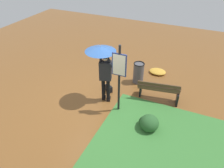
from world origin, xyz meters
name	(u,v)px	position (x,y,z in m)	size (l,w,h in m)	color
ground_plane	(100,101)	(0.00, 0.00, 0.00)	(18.00, 18.00, 0.00)	brown
grass_verge	(182,161)	(-2.99, 1.34, 0.03)	(4.80, 4.00, 0.05)	#387533
person_with_umbrella	(103,60)	(-0.08, -0.14, 1.55)	(0.96, 0.96, 2.04)	black
info_sign_post	(119,72)	(-0.77, 0.18, 1.44)	(0.44, 0.07, 2.30)	black
handbag	(109,88)	(-0.03, -0.66, 0.13)	(0.33, 0.28, 0.37)	black
park_bench	(159,90)	(-1.80, -0.91, 0.40)	(1.40, 0.59, 0.75)	black
trash_bin	(138,73)	(-0.81, -1.68, 0.42)	(0.42, 0.42, 0.83)	#4C4C51
shrub_cluster	(148,123)	(-1.88, 0.58, 0.23)	(0.61, 0.55, 0.50)	#285628
leaf_pile_near_person	(158,72)	(-1.35, -2.66, 0.08)	(0.68, 0.55, 0.15)	gold
leaf_pile_by_bench	(121,61)	(0.40, -2.89, 0.06)	(0.52, 0.42, 0.12)	gold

